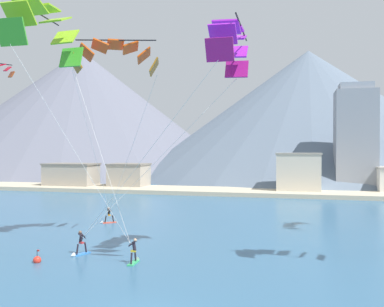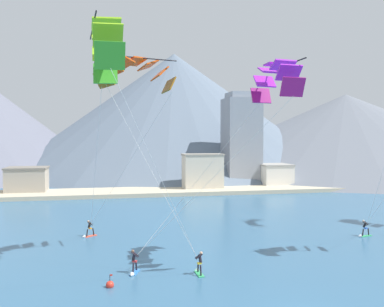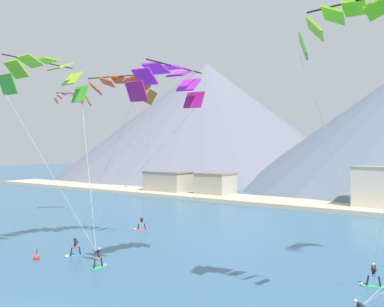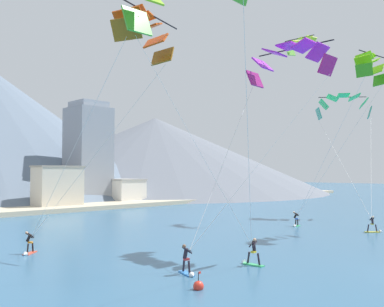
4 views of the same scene
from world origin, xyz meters
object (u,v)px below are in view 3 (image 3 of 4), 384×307
Objects in this scene: kitesurfer_near_lead at (370,279)px; parafoil_kite_far_left at (168,81)px; parafoil_kite_near_trail at (119,88)px; kitesurfer_near_trail at (140,226)px; parafoil_kite_far_right at (46,74)px; kitesurfer_far_left at (73,250)px; parafoil_kite_near_lead at (354,24)px; race_marker_buoy at (37,257)px; parafoil_kite_distant_high_outer at (70,97)px; kitesurfer_far_right at (100,261)px.

parafoil_kite_far_left is (-12.88, -7.24, 14.50)m from kitesurfer_near_lead.
parafoil_kite_near_trail reaches higher than kitesurfer_near_lead.
parafoil_kite_far_left is at bearing -25.78° from parafoil_kite_near_trail.
kitesurfer_near_trail is 21.69m from parafoil_kite_far_right.
parafoil_kite_near_lead is (25.18, -0.81, 16.17)m from kitesurfer_far_left.
parafoil_kite_far_left is (11.26, -0.01, 14.44)m from kitesurfer_far_left.
parafoil_kite_far_left is 14.47× the size of race_marker_buoy.
kitesurfer_near_trail is 22.02m from parafoil_kite_distant_high_outer.
kitesurfer_far_left is 1.80× the size of race_marker_buoy.
parafoil_kite_far_left is (15.04, -12.86, 14.51)m from kitesurfer_near_trail.
parafoil_kite_near_lead is at bearing -18.42° from parafoil_kite_distant_high_outer.
kitesurfer_far_left is 16.19m from parafoil_kite_near_trail.
parafoil_kite_far_right is 16.36× the size of race_marker_buoy.
kitesurfer_far_right is at bearing -32.62° from parafoil_kite_distant_high_outer.
kitesurfer_far_right is at bearing -12.32° from kitesurfer_far_left.
kitesurfer_near_lead is 20.70m from parafoil_kite_far_left.
parafoil_kite_far_right is (-1.92, -1.45, 16.12)m from kitesurfer_far_left.
kitesurfer_near_lead is 25.20m from kitesurfer_far_left.
parafoil_kite_far_left is 19.96m from race_marker_buoy.
parafoil_kite_far_right is (-2.59, -6.56, 0.77)m from parafoil_kite_near_trail.
kitesurfer_far_right is at bearing 3.43° from parafoil_kite_far_right.
parafoil_kite_distant_high_outer reaches higher than kitesurfer_far_left.
race_marker_buoy is at bearing -82.73° from kitesurfer_near_trail.
race_marker_buoy is at bearing -44.88° from parafoil_kite_distant_high_outer.
parafoil_kite_distant_high_outer is at bearing 135.12° from race_marker_buoy.
kitesurfer_far_right is at bearing -156.82° from kitesurfer_near_lead.
parafoil_kite_distant_high_outer is 28.63m from race_marker_buoy.
kitesurfer_near_lead is 31.88m from parafoil_kite_far_right.
kitesurfer_near_lead is 18.14m from parafoil_kite_near_lead.
parafoil_kite_far_right is 22.11m from parafoil_kite_distant_high_outer.
parafoil_kite_near_lead is at bearing -13.56° from parafoil_kite_near_trail.
parafoil_kite_far_right is at bearing -178.63° from parafoil_kite_near_lead.
kitesurfer_far_left is 0.47× the size of parafoil_kite_distant_high_outer.
kitesurfer_far_right is 0.11× the size of parafoil_kite_near_lead.
kitesurfer_far_left is at bearing 167.68° from kitesurfer_far_right.
parafoil_kite_near_trail reaches higher than parafoil_kite_far_left.
parafoil_kite_near_trail is at bearing 72.21° from race_marker_buoy.
kitesurfer_far_right is at bearing 13.33° from race_marker_buoy.
parafoil_kite_distant_high_outer is at bearing 147.38° from kitesurfer_far_right.
kitesurfer_far_right is (-19.34, -8.28, 0.04)m from kitesurfer_near_lead.
parafoil_kite_near_trail is 1.07× the size of parafoil_kite_far_left.
parafoil_kite_far_right reaches higher than kitesurfer_near_trail.
parafoil_kite_distant_high_outer is at bearing 171.42° from kitesurfer_near_lead.
parafoil_kite_distant_high_outer is at bearing 155.12° from parafoil_kite_far_left.
kitesurfer_near_trail is at bearing 97.42° from parafoil_kite_far_right.
parafoil_kite_near_trail reaches higher than kitesurfer_far_left.
kitesurfer_far_right is (8.58, -13.90, 0.06)m from kitesurfer_near_trail.
parafoil_kite_near_trail is at bearing 166.44° from parafoil_kite_near_lead.
parafoil_kite_near_lead is at bearing -1.84° from kitesurfer_far_left.
parafoil_kite_far_left is at bearing 6.24° from parafoil_kite_far_right.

